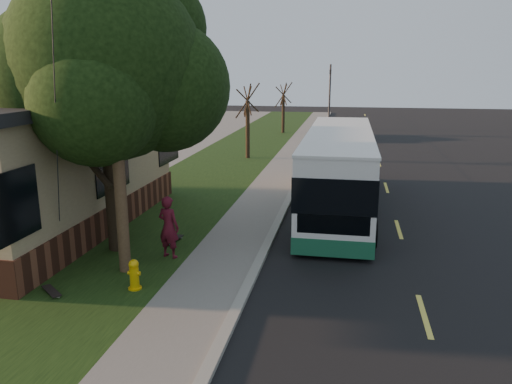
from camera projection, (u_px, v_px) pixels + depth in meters
ground at (242, 300)px, 11.41m from camera, size 120.00×120.00×0.00m
road at (390, 199)px, 20.24m from camera, size 8.00×80.00×0.01m
curb at (292, 193)px, 20.93m from camera, size 0.25×80.00×0.12m
sidewalk at (268, 193)px, 21.12m from camera, size 2.00×80.00×0.08m
grass_verge at (189, 189)px, 21.74m from camera, size 5.00×80.00×0.07m
fire_hydrant at (134, 275)px, 11.76m from camera, size 0.32×0.32×0.74m
utility_pole at (113, 91)px, 11.82m from camera, size 2.86×3.21×9.07m
leafy_tree at (110, 68)px, 13.42m from camera, size 6.30×6.00×7.80m
bare_tree_near at (248, 122)px, 28.68m from camera, size 1.38×1.21×4.31m
bare_tree_far at (283, 109)px, 40.08m from camera, size 1.38×1.21×4.03m
traffic_signal at (330, 92)px, 43.00m from camera, size 0.18×0.22×5.50m
transit_bus at (339, 169)px, 18.39m from camera, size 2.50×10.84×2.94m
skateboarder at (169, 227)px, 13.64m from camera, size 0.73×0.58×1.75m
skateboard_main at (174, 240)px, 15.06m from camera, size 0.33×0.90×0.08m
skateboard_spare at (52, 291)px, 11.59m from camera, size 0.76×0.67×0.08m
dumpster at (75, 187)px, 19.41m from camera, size 1.55×1.28×1.28m
distant_car at (346, 128)px, 37.59m from camera, size 2.02×4.78×1.61m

